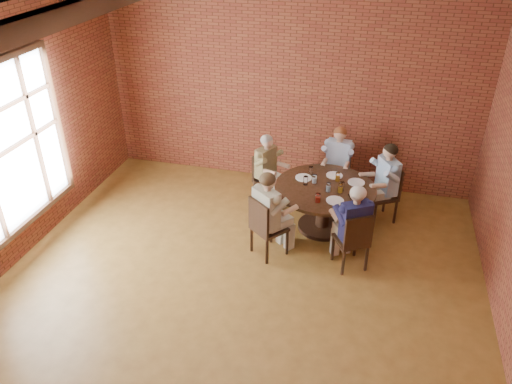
% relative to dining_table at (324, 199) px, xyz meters
% --- Properties ---
extents(floor, '(7.00, 7.00, 0.00)m').
position_rel_dining_table_xyz_m(floor, '(-0.90, -2.00, -0.53)').
color(floor, olive).
rests_on(floor, ground).
extents(ceiling, '(7.00, 7.00, 0.00)m').
position_rel_dining_table_xyz_m(ceiling, '(-0.90, -2.00, 2.87)').
color(ceiling, white).
rests_on(ceiling, wall_back).
extents(wall_back, '(7.00, 0.00, 7.00)m').
position_rel_dining_table_xyz_m(wall_back, '(-0.90, 1.50, 1.17)').
color(wall_back, brown).
rests_on(wall_back, ground).
extents(ceiling_beam, '(0.22, 6.90, 0.26)m').
position_rel_dining_table_xyz_m(ceiling_beam, '(-3.35, -2.00, 2.74)').
color(ceiling_beam, '#311A10').
rests_on(ceiling_beam, ceiling).
extents(window, '(0.10, 2.16, 2.36)m').
position_rel_dining_table_xyz_m(window, '(-4.08, -1.60, 1.12)').
color(window, white).
rests_on(window, wall_left).
extents(dining_table, '(1.54, 1.54, 0.75)m').
position_rel_dining_table_xyz_m(dining_table, '(0.00, 0.00, 0.00)').
color(dining_table, '#311A10').
rests_on(dining_table, floor).
extents(chair_a, '(0.58, 0.58, 0.93)m').
position_rel_dining_table_xyz_m(chair_a, '(0.93, 0.54, -0.02)').
color(chair_a, '#311A10').
rests_on(chair_a, floor).
extents(diner_a, '(0.82, 0.78, 1.33)m').
position_rel_dining_table_xyz_m(diner_a, '(0.86, 0.49, 0.13)').
color(diner_a, '#467EB7').
rests_on(diner_a, floor).
extents(chair_b, '(0.44, 0.44, 0.92)m').
position_rel_dining_table_xyz_m(chair_b, '(0.08, 1.08, -0.03)').
color(chair_b, '#311A10').
rests_on(chair_b, floor).
extents(diner_b, '(0.55, 0.66, 1.30)m').
position_rel_dining_table_xyz_m(diner_b, '(0.07, 1.00, 0.12)').
color(diner_b, '#9CAAC7').
rests_on(diner_b, floor).
extents(chair_c, '(0.52, 0.52, 0.89)m').
position_rel_dining_table_xyz_m(chair_c, '(-1.08, 0.56, -0.04)').
color(chair_c, '#311A10').
rests_on(chair_c, floor).
extents(diner_c, '(0.74, 0.70, 1.25)m').
position_rel_dining_table_xyz_m(diner_c, '(-1.02, 0.53, 0.10)').
color(diner_c, brown).
rests_on(diner_c, floor).
extents(chair_d, '(0.60, 0.60, 0.94)m').
position_rel_dining_table_xyz_m(chair_d, '(-0.73, -0.91, -0.02)').
color(chair_d, '#311A10').
rests_on(chair_d, floor).
extents(diner_d, '(0.82, 0.84, 1.34)m').
position_rel_dining_table_xyz_m(diner_d, '(-0.67, -0.84, 0.14)').
color(diner_d, beige).
rests_on(diner_d, floor).
extents(chair_e, '(0.56, 0.56, 0.92)m').
position_rel_dining_table_xyz_m(chair_e, '(0.53, -0.91, -0.03)').
color(chair_e, '#311A10').
rests_on(chair_e, floor).
extents(diner_e, '(0.76, 0.80, 1.31)m').
position_rel_dining_table_xyz_m(diner_e, '(0.49, -0.84, 0.12)').
color(diner_e, '#191A47').
rests_on(diner_e, floor).
extents(plate_a, '(0.26, 0.26, 0.01)m').
position_rel_dining_table_xyz_m(plate_a, '(0.45, 0.25, 0.23)').
color(plate_a, white).
rests_on(plate_a, dining_table).
extents(plate_b, '(0.26, 0.26, 0.01)m').
position_rel_dining_table_xyz_m(plate_b, '(0.09, 0.39, 0.23)').
color(plate_b, white).
rests_on(plate_b, dining_table).
extents(plate_c, '(0.26, 0.26, 0.01)m').
position_rel_dining_table_xyz_m(plate_c, '(-0.37, 0.19, 0.23)').
color(plate_c, white).
rests_on(plate_c, dining_table).
extents(plate_d, '(0.26, 0.26, 0.01)m').
position_rel_dining_table_xyz_m(plate_d, '(0.19, -0.38, 0.23)').
color(plate_d, white).
rests_on(plate_d, dining_table).
extents(glass_a, '(0.07, 0.07, 0.14)m').
position_rel_dining_table_xyz_m(glass_a, '(0.25, -0.04, 0.29)').
color(glass_a, white).
rests_on(glass_a, dining_table).
extents(glass_b, '(0.07, 0.07, 0.14)m').
position_rel_dining_table_xyz_m(glass_b, '(0.16, 0.24, 0.29)').
color(glass_b, white).
rests_on(glass_b, dining_table).
extents(glass_c, '(0.07, 0.07, 0.14)m').
position_rel_dining_table_xyz_m(glass_c, '(-0.28, 0.32, 0.29)').
color(glass_c, white).
rests_on(glass_c, dining_table).
extents(glass_d, '(0.07, 0.07, 0.14)m').
position_rel_dining_table_xyz_m(glass_d, '(-0.18, 0.08, 0.29)').
color(glass_d, white).
rests_on(glass_d, dining_table).
extents(glass_e, '(0.07, 0.07, 0.14)m').
position_rel_dining_table_xyz_m(glass_e, '(-0.31, -0.00, 0.29)').
color(glass_e, white).
rests_on(glass_e, dining_table).
extents(glass_f, '(0.07, 0.07, 0.14)m').
position_rel_dining_table_xyz_m(glass_f, '(-0.05, -0.47, 0.29)').
color(glass_f, white).
rests_on(glass_f, dining_table).
extents(glass_g, '(0.07, 0.07, 0.14)m').
position_rel_dining_table_xyz_m(glass_g, '(0.06, -0.12, 0.29)').
color(glass_g, white).
rests_on(glass_g, dining_table).
extents(glass_h, '(0.07, 0.07, 0.14)m').
position_rel_dining_table_xyz_m(glass_h, '(0.23, -0.11, 0.29)').
color(glass_h, white).
rests_on(glass_h, dining_table).
extents(smartphone, '(0.13, 0.17, 0.01)m').
position_rel_dining_table_xyz_m(smartphone, '(0.42, -0.21, 0.23)').
color(smartphone, black).
rests_on(smartphone, dining_table).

